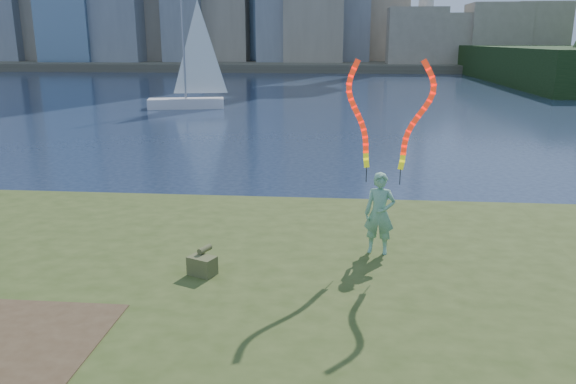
# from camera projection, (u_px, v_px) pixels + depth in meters

# --- Properties ---
(ground) EXTENTS (320.00, 320.00, 0.00)m
(ground) POSITION_uv_depth(u_px,v_px,m) (197.00, 305.00, 10.48)
(ground) COLOR #18253E
(ground) RESTS_ON ground
(grassy_knoll) EXTENTS (20.00, 18.00, 0.80)m
(grassy_knoll) POSITION_uv_depth(u_px,v_px,m) (157.00, 355.00, 8.18)
(grassy_knoll) COLOR #374619
(grassy_knoll) RESTS_ON ground
(far_shore) EXTENTS (320.00, 40.00, 1.20)m
(far_shore) POSITION_uv_depth(u_px,v_px,m) (327.00, 64.00, 101.60)
(far_shore) COLOR #4B4637
(far_shore) RESTS_ON ground
(woman_with_ribbons) EXTENTS (2.00, 0.55, 3.97)m
(woman_with_ribbons) POSITION_uv_depth(u_px,v_px,m) (382.00, 181.00, 10.52)
(woman_with_ribbons) COLOR #207B4C
(woman_with_ribbons) RESTS_ON grassy_knoll
(canvas_bag) EXTENTS (0.55, 0.62, 0.44)m
(canvas_bag) POSITION_uv_depth(u_px,v_px,m) (202.00, 264.00, 9.82)
(canvas_bag) COLOR #484D2A
(canvas_bag) RESTS_ON grassy_knoll
(sailboat) EXTENTS (5.75, 2.88, 8.64)m
(sailboat) POSITION_uv_depth(u_px,v_px,m) (190.00, 87.00, 40.23)
(sailboat) COLOR silver
(sailboat) RESTS_ON ground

